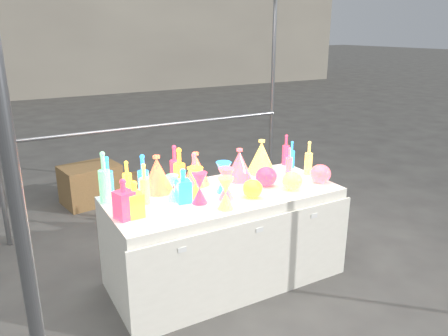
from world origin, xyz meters
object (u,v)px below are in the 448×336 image
bottle_0 (127,178)px  hourglass_0 (200,188)px  display_table (225,237)px  cardboard_box_closed (91,184)px  decanter_0 (135,199)px  lampshade_0 (157,174)px  globe_0 (252,190)px

bottle_0 → hourglass_0: size_ratio=1.17×
display_table → cardboard_box_closed: bearing=104.3°
display_table → decanter_0: size_ratio=7.15×
lampshade_0 → hourglass_0: bearing=-88.9°
decanter_0 → globe_0: 0.89m
display_table → globe_0: 0.49m
display_table → lampshade_0: 0.74m
cardboard_box_closed → decanter_0: (-0.18, -2.29, 0.65)m
hourglass_0 → globe_0: (0.40, -0.09, -0.06)m
display_table → cardboard_box_closed: display_table is taller
bottle_0 → globe_0: 0.95m
decanter_0 → globe_0: decanter_0 is taller
cardboard_box_closed → lampshade_0: bearing=-95.8°
decanter_0 → lampshade_0: 0.49m
hourglass_0 → lampshade_0: (-0.18, 0.37, 0.03)m
lampshade_0 → cardboard_box_closed: bearing=69.2°
hourglass_0 → globe_0: hourglass_0 is taller
globe_0 → lampshade_0: size_ratio=0.52×
display_table → decanter_0: 0.90m
hourglass_0 → lampshade_0: size_ratio=0.80×
display_table → globe_0: globe_0 is taller
decanter_0 → lampshade_0: (0.31, 0.38, 0.02)m
lampshade_0 → decanter_0: bearing=-153.3°
cardboard_box_closed → decanter_0: bearing=-104.0°
decanter_0 → hourglass_0: decanter_0 is taller
cardboard_box_closed → bottle_0: bottle_0 is taller
bottle_0 → display_table: bearing=-26.2°
decanter_0 → hourglass_0: 0.48m
bottle_0 → lampshade_0: 0.23m
display_table → cardboard_box_closed: 2.27m
decanter_0 → display_table: bearing=5.0°
display_table → bottle_0: size_ratio=6.77×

